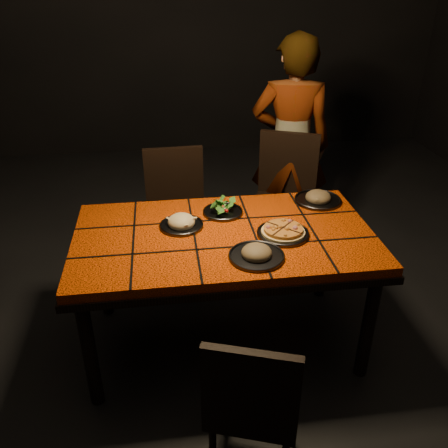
{
  "coord_description": "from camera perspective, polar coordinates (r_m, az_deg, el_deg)",
  "views": [
    {
      "loc": [
        -0.3,
        -2.19,
        2.01
      ],
      "look_at": [
        -0.0,
        -0.03,
        0.82
      ],
      "focal_mm": 38.0,
      "sensor_mm": 36.0,
      "label": 1
    }
  ],
  "objects": [
    {
      "name": "chair_far_right",
      "position": [
        3.53,
        7.33,
        3.99
      ],
      "size": [
        0.57,
        0.57,
        0.96
      ],
      "rotation": [
        0.0,
        0.0,
        -0.4
      ],
      "color": "black",
      "rests_on": "ground"
    },
    {
      "name": "plate_mushroom_a",
      "position": [
        2.33,
        3.94,
        -3.53
      ],
      "size": [
        0.28,
        0.28,
        0.09
      ],
      "color": "#39383D",
      "rests_on": "dining_table"
    },
    {
      "name": "plate_pizza",
      "position": [
        2.54,
        7.11,
        -0.95
      ],
      "size": [
        0.33,
        0.33,
        0.04
      ],
      "color": "#39383D",
      "rests_on": "dining_table"
    },
    {
      "name": "plate_mushroom_b",
      "position": [
        2.94,
        11.26,
        3.12
      ],
      "size": [
        0.28,
        0.28,
        0.09
      ],
      "color": "#39383D",
      "rests_on": "dining_table"
    },
    {
      "name": "room_shell",
      "position": [
        2.27,
        -0.0,
        15.61
      ],
      "size": [
        6.04,
        7.04,
        3.08
      ],
      "color": "black",
      "rests_on": "ground"
    },
    {
      "name": "plate_pasta",
      "position": [
        2.6,
        -5.14,
        0.09
      ],
      "size": [
        0.24,
        0.24,
        0.08
      ],
      "color": "#39383D",
      "rests_on": "dining_table"
    },
    {
      "name": "diner",
      "position": [
        3.65,
        7.99,
        9.27
      ],
      "size": [
        0.67,
        0.51,
        1.64
      ],
      "primitive_type": "imported",
      "rotation": [
        0.0,
        0.0,
        2.93
      ],
      "color": "brown",
      "rests_on": "ground"
    },
    {
      "name": "chair_near",
      "position": [
        2.04,
        3.44,
        -20.5
      ],
      "size": [
        0.47,
        0.47,
        0.82
      ],
      "rotation": [
        0.0,
        0.0,
        2.81
      ],
      "color": "black",
      "rests_on": "ground"
    },
    {
      "name": "chair_far_left",
      "position": [
        3.36,
        -5.74,
        2.23
      ],
      "size": [
        0.43,
        0.43,
        0.92
      ],
      "rotation": [
        0.0,
        0.0,
        0.04
      ],
      "color": "black",
      "rests_on": "ground"
    },
    {
      "name": "dining_table",
      "position": [
        2.58,
        -0.0,
        -2.61
      ],
      "size": [
        1.62,
        0.92,
        0.75
      ],
      "color": "#E14307",
      "rests_on": "ground"
    },
    {
      "name": "plate_salad",
      "position": [
        2.74,
        -0.14,
        1.78
      ],
      "size": [
        0.23,
        0.23,
        0.07
      ],
      "color": "#39383D",
      "rests_on": "dining_table"
    }
  ]
}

